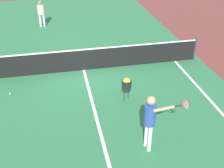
# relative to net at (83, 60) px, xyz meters

# --- Properties ---
(ground_plane) EXTENTS (60.00, 60.00, 0.00)m
(ground_plane) POSITION_rel_net_xyz_m (0.00, 0.00, -0.49)
(ground_plane) COLOR brown
(court_surface_inbounds) EXTENTS (10.62, 24.40, 0.00)m
(court_surface_inbounds) POSITION_rel_net_xyz_m (0.00, 0.00, -0.49)
(court_surface_inbounds) COLOR #2D7247
(court_surface_inbounds) RESTS_ON ground_plane
(line_center_service) EXTENTS (0.10, 6.40, 0.01)m
(line_center_service) POSITION_rel_net_xyz_m (0.00, -3.20, -0.49)
(line_center_service) COLOR white
(line_center_service) RESTS_ON ground_plane
(net) EXTENTS (10.09, 0.09, 1.07)m
(net) POSITION_rel_net_xyz_m (0.00, 0.00, 0.00)
(net) COLOR #33383D
(net) RESTS_ON ground_plane
(player_near) EXTENTS (1.25, 0.42, 1.73)m
(player_near) POSITION_rel_net_xyz_m (1.21, -5.00, 0.59)
(player_near) COLOR white
(player_near) RESTS_ON ground_plane
(player_far) EXTENTS (0.41, 0.32, 1.50)m
(player_far) POSITION_rel_net_xyz_m (-1.67, 5.87, 0.41)
(player_far) COLOR white
(player_far) RESTS_ON ground_plane
(ball_hopper) EXTENTS (0.34, 0.34, 0.87)m
(ball_hopper) POSITION_rel_net_xyz_m (1.20, -2.53, 0.18)
(ball_hopper) COLOR black
(ball_hopper) RESTS_ON ground_plane
(tennis_ball_near_net) EXTENTS (0.07, 0.07, 0.07)m
(tennis_ball_near_net) POSITION_rel_net_xyz_m (-2.87, -1.31, -0.46)
(tennis_ball_near_net) COLOR #CCE033
(tennis_ball_near_net) RESTS_ON ground_plane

